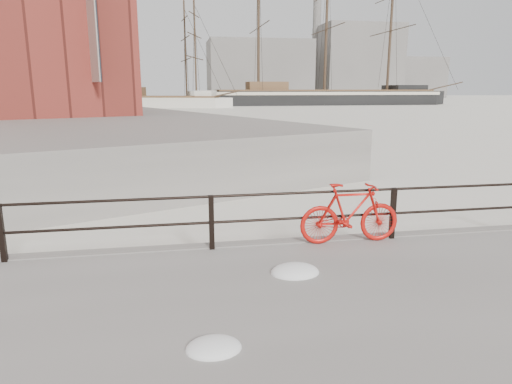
{
  "coord_description": "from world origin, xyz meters",
  "views": [
    {
      "loc": [
        -7.61,
        -8.04,
        3.2
      ],
      "look_at": [
        -5.89,
        1.5,
        1.0
      ],
      "focal_mm": 32.0,
      "sensor_mm": 36.0,
      "label": 1
    }
  ],
  "objects_px": {
    "schooner_mid": "(164,107)",
    "barque_black": "(324,105)",
    "bicycle": "(350,213)",
    "schooner_left": "(155,107)"
  },
  "relations": [
    {
      "from": "barque_black",
      "to": "bicycle",
      "type": "bearing_deg",
      "value": -108.62
    },
    {
      "from": "schooner_mid",
      "to": "schooner_left",
      "type": "relative_size",
      "value": 1.03
    },
    {
      "from": "barque_black",
      "to": "schooner_mid",
      "type": "relative_size",
      "value": 2.27
    },
    {
      "from": "schooner_mid",
      "to": "schooner_left",
      "type": "xyz_separation_m",
      "value": [
        -1.54,
        3.44,
        0.0
      ]
    },
    {
      "from": "barque_black",
      "to": "schooner_left",
      "type": "xyz_separation_m",
      "value": [
        -33.41,
        -3.73,
        0.0
      ]
    },
    {
      "from": "bicycle",
      "to": "schooner_mid",
      "type": "bearing_deg",
      "value": 94.44
    },
    {
      "from": "schooner_mid",
      "to": "barque_black",
      "type": "bearing_deg",
      "value": 29.87
    },
    {
      "from": "schooner_mid",
      "to": "schooner_left",
      "type": "bearing_deg",
      "value": 131.31
    },
    {
      "from": "bicycle",
      "to": "schooner_mid",
      "type": "xyz_separation_m",
      "value": [
        -4.76,
        75.33,
        -0.93
      ]
    },
    {
      "from": "bicycle",
      "to": "schooner_left",
      "type": "relative_size",
      "value": 0.07
    }
  ]
}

